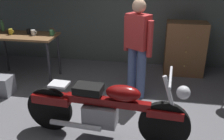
% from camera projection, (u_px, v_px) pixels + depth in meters
% --- Properties ---
extents(ground_plane, '(12.00, 12.00, 0.00)m').
position_uv_depth(ground_plane, '(103.00, 132.00, 3.51)').
color(ground_plane, slate).
extents(workbench, '(1.30, 0.64, 0.90)m').
position_uv_depth(workbench, '(24.00, 40.00, 4.90)').
color(workbench, brown).
rests_on(workbench, ground_plane).
extents(motorcycle, '(2.19, 0.60, 1.00)m').
position_uv_depth(motorcycle, '(105.00, 108.00, 3.24)').
color(motorcycle, black).
rests_on(motorcycle, ground_plane).
extents(person_standing, '(0.49, 0.40, 1.67)m').
position_uv_depth(person_standing, '(137.00, 45.00, 4.13)').
color(person_standing, '#506495').
rests_on(person_standing, ground_plane).
extents(wooden_dresser, '(0.80, 0.47, 1.10)m').
position_uv_depth(wooden_dresser, '(185.00, 49.00, 5.19)').
color(wooden_dresser, brown).
rests_on(wooden_dresser, ground_plane).
extents(storage_bin, '(0.44, 0.32, 0.34)m').
position_uv_depth(storage_bin, '(0.00, 85.00, 4.48)').
color(storage_bin, gray).
rests_on(storage_bin, ground_plane).
extents(mug_black_matte, '(0.11, 0.07, 0.10)m').
position_uv_depth(mug_black_matte, '(29.00, 31.00, 4.89)').
color(mug_black_matte, black).
rests_on(mug_black_matte, workbench).
extents(mug_yellow_tall, '(0.11, 0.08, 0.11)m').
position_uv_depth(mug_yellow_tall, '(11.00, 32.00, 4.85)').
color(mug_yellow_tall, yellow).
rests_on(mug_yellow_tall, workbench).
extents(mug_brown_stoneware, '(0.12, 0.09, 0.09)m').
position_uv_depth(mug_brown_stoneware, '(52.00, 31.00, 4.97)').
color(mug_brown_stoneware, brown).
rests_on(mug_brown_stoneware, workbench).
extents(mug_green_speckled, '(0.12, 0.08, 0.11)m').
position_uv_depth(mug_green_speckled, '(52.00, 33.00, 4.79)').
color(mug_green_speckled, '#3D7F4C').
rests_on(mug_green_speckled, workbench).
extents(mug_white_ceramic, '(0.12, 0.08, 0.10)m').
position_uv_depth(mug_white_ceramic, '(33.00, 33.00, 4.80)').
color(mug_white_ceramic, white).
rests_on(mug_white_ceramic, workbench).
extents(bottle, '(0.06, 0.06, 0.24)m').
position_uv_depth(bottle, '(2.00, 26.00, 5.09)').
color(bottle, '#4C8C4C').
rests_on(bottle, workbench).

